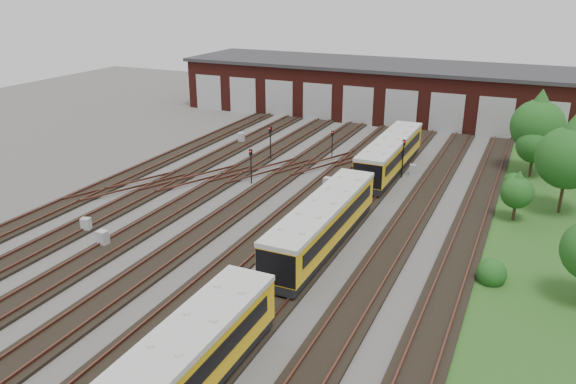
% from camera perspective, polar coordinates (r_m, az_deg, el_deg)
% --- Properties ---
extents(ground, '(120.00, 120.00, 0.00)m').
position_cam_1_polar(ground, '(35.82, -6.85, -5.40)').
color(ground, '#403E3C').
rests_on(ground, ground).
extents(track_network, '(30.40, 70.00, 0.33)m').
position_cam_1_polar(track_network, '(36.30, -6.61, -4.84)').
color(track_network, black).
rests_on(track_network, ground).
extents(maintenance_shed, '(51.00, 12.50, 6.35)m').
position_cam_1_polar(maintenance_shed, '(70.52, 10.21, 10.19)').
color(maintenance_shed, '#4C1813').
rests_on(maintenance_shed, ground).
extents(grass_verge, '(8.00, 55.00, 0.05)m').
position_cam_1_polar(grass_verge, '(40.49, 25.18, -4.13)').
color(grass_verge, '#274C19').
rests_on(grass_verge, ground).
extents(metro_train, '(2.44, 45.42, 2.77)m').
position_cam_1_polar(metro_train, '(34.51, 3.57, -3.13)').
color(metro_train, black).
rests_on(metro_train, ground).
extents(signal_mast_0, '(0.27, 0.26, 2.93)m').
position_cam_1_polar(signal_mast_0, '(45.69, -3.79, 3.10)').
color(signal_mast_0, black).
rests_on(signal_mast_0, ground).
extents(signal_mast_1, '(0.24, 0.23, 2.69)m').
position_cam_1_polar(signal_mast_1, '(52.45, 4.52, 5.22)').
color(signal_mast_1, black).
rests_on(signal_mast_1, ground).
extents(signal_mast_2, '(0.32, 0.30, 3.25)m').
position_cam_1_polar(signal_mast_2, '(51.64, -1.80, 5.44)').
color(signal_mast_2, black).
rests_on(signal_mast_2, ground).
extents(signal_mast_3, '(0.27, 0.25, 3.32)m').
position_cam_1_polar(signal_mast_3, '(47.93, 11.63, 3.83)').
color(signal_mast_3, black).
rests_on(signal_mast_3, ground).
extents(relay_cabinet_0, '(0.69, 0.62, 0.96)m').
position_cam_1_polar(relay_cabinet_0, '(39.59, -19.82, -3.16)').
color(relay_cabinet_0, '#AAACAF').
rests_on(relay_cabinet_0, ground).
extents(relay_cabinet_1, '(0.70, 0.61, 1.04)m').
position_cam_1_polar(relay_cabinet_1, '(58.09, -4.76, 5.51)').
color(relay_cabinet_1, '#AAACAF').
rests_on(relay_cabinet_1, ground).
extents(relay_cabinet_2, '(0.68, 0.59, 1.05)m').
position_cam_1_polar(relay_cabinet_2, '(37.09, -18.27, -4.52)').
color(relay_cabinet_2, '#AAACAF').
rests_on(relay_cabinet_2, ground).
extents(relay_cabinet_3, '(0.60, 0.53, 0.89)m').
position_cam_1_polar(relay_cabinet_3, '(49.41, 12.56, 2.24)').
color(relay_cabinet_3, '#AAACAF').
rests_on(relay_cabinet_3, ground).
extents(relay_cabinet_4, '(0.72, 0.62, 1.09)m').
position_cam_1_polar(relay_cabinet_4, '(44.58, 4.07, 0.81)').
color(relay_cabinet_4, '#AAACAF').
rests_on(relay_cabinet_4, ground).
extents(tree_0, '(4.43, 4.43, 7.34)m').
position_cam_1_polar(tree_0, '(51.94, 24.10, 6.72)').
color(tree_0, '#302515').
rests_on(tree_0, ground).
extents(tree_1, '(2.97, 2.97, 4.92)m').
position_cam_1_polar(tree_1, '(51.09, 23.82, 4.75)').
color(tree_1, '#302515').
rests_on(tree_1, ground).
extents(tree_2, '(4.39, 4.39, 7.27)m').
position_cam_1_polar(tree_2, '(43.42, 26.70, 3.79)').
color(tree_2, '#302515').
rests_on(tree_2, ground).
extents(tree_3, '(2.22, 2.22, 3.69)m').
position_cam_1_polar(tree_3, '(41.34, 22.30, 0.31)').
color(tree_3, '#302515').
rests_on(tree_3, ground).
extents(bush_0, '(1.64, 1.64, 1.64)m').
position_cam_1_polar(bush_0, '(33.03, 20.02, -7.38)').
color(bush_0, '#134112').
rests_on(bush_0, ground).
extents(bush_1, '(1.64, 1.64, 1.64)m').
position_cam_1_polar(bush_1, '(48.06, 22.04, 1.13)').
color(bush_1, '#134112').
rests_on(bush_1, ground).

